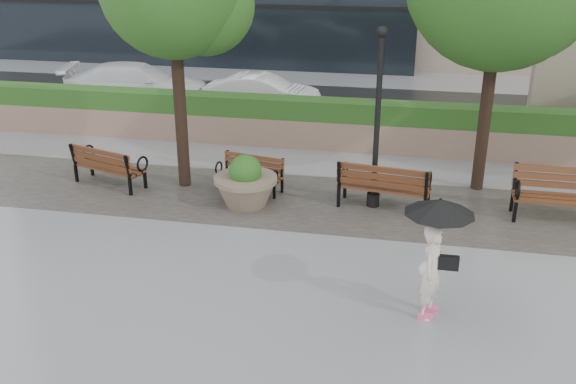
% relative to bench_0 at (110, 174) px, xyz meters
% --- Properties ---
extents(ground, '(100.00, 100.00, 0.00)m').
position_rel_bench_0_xyz_m(ground, '(5.88, -3.05, -0.29)').
color(ground, gray).
rests_on(ground, ground).
extents(cobble_strip, '(28.00, 3.20, 0.01)m').
position_rel_bench_0_xyz_m(cobble_strip, '(5.88, -0.05, -0.28)').
color(cobble_strip, '#383330').
rests_on(cobble_strip, ground).
extents(hedge_wall, '(24.00, 0.80, 1.35)m').
position_rel_bench_0_xyz_m(hedge_wall, '(5.88, 3.95, 0.38)').
color(hedge_wall, '#93725F').
rests_on(hedge_wall, ground).
extents(asphalt_street, '(40.00, 7.00, 0.00)m').
position_rel_bench_0_xyz_m(asphalt_street, '(5.88, 7.95, -0.29)').
color(asphalt_street, black).
rests_on(asphalt_street, ground).
extents(bench_0, '(1.93, 1.25, 0.97)m').
position_rel_bench_0_xyz_m(bench_0, '(0.00, 0.00, 0.00)').
color(bench_0, brown).
rests_on(bench_0, ground).
extents(bench_1, '(1.61, 0.93, 0.82)m').
position_rel_bench_0_xyz_m(bench_1, '(3.36, 0.32, -0.05)').
color(bench_1, brown).
rests_on(bench_1, ground).
extents(bench_2, '(2.06, 1.05, 1.06)m').
position_rel_bench_0_xyz_m(bench_2, '(6.47, -0.07, 0.03)').
color(bench_2, brown).
rests_on(bench_2, ground).
extents(bench_3, '(2.06, 0.84, 1.10)m').
position_rel_bench_0_xyz_m(bench_3, '(10.17, 0.01, 0.04)').
color(bench_3, brown).
rests_on(bench_3, ground).
extents(planter_left, '(1.39, 1.39, 1.17)m').
position_rel_bench_0_xyz_m(planter_left, '(3.48, -0.50, 0.17)').
color(planter_left, '#7F6B56').
rests_on(planter_left, ground).
extents(lamppost, '(0.28, 0.28, 3.90)m').
position_rel_bench_0_xyz_m(lamppost, '(6.24, 0.00, 1.43)').
color(lamppost, black).
rests_on(lamppost, ground).
extents(car_left, '(5.31, 3.12, 1.45)m').
position_rel_bench_0_xyz_m(car_left, '(-2.43, 7.26, 0.43)').
color(car_left, white).
rests_on(car_left, ground).
extents(car_right, '(3.81, 1.33, 1.25)m').
position_rel_bench_0_xyz_m(car_right, '(2.01, 7.21, 0.34)').
color(car_right, white).
rests_on(car_right, ground).
extents(pedestrian, '(1.07, 1.07, 1.97)m').
position_rel_bench_0_xyz_m(pedestrian, '(7.46, -4.15, 0.91)').
color(pedestrian, beige).
rests_on(pedestrian, ground).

